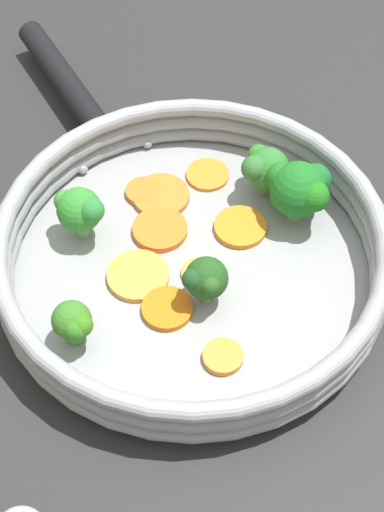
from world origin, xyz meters
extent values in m
plane|color=#252627|center=(0.00, 0.00, 0.00)|extent=(4.00, 4.00, 0.00)
cylinder|color=#939699|center=(0.00, 0.00, 0.01)|extent=(0.28, 0.28, 0.01)
torus|color=#91959C|center=(0.00, 0.00, 0.02)|extent=(0.30, 0.30, 0.01)
torus|color=#91959C|center=(0.00, 0.00, 0.03)|extent=(0.30, 0.30, 0.01)
torus|color=#91959C|center=(0.00, 0.00, 0.05)|extent=(0.30, 0.30, 0.01)
cylinder|color=black|center=(0.22, -0.06, 0.02)|extent=(0.17, 0.07, 0.02)
sphere|color=#92969A|center=(0.12, -0.07, 0.01)|extent=(0.01, 0.01, 0.01)
sphere|color=#949496|center=(0.14, -0.01, 0.01)|extent=(0.01, 0.01, 0.01)
cylinder|color=#F9973B|center=(0.02, 0.04, 0.01)|extent=(0.05, 0.05, 0.01)
cylinder|color=orange|center=(0.00, -0.05, 0.01)|extent=(0.04, 0.04, 0.01)
cylinder|color=orange|center=(0.07, -0.03, 0.01)|extent=(0.05, 0.05, 0.01)
cylinder|color=orange|center=(0.04, -0.01, 0.01)|extent=(0.06, 0.06, 0.01)
cylinder|color=orange|center=(-0.01, 0.04, 0.01)|extent=(0.05, 0.05, 0.01)
cylinder|color=orange|center=(0.06, -0.08, 0.01)|extent=(0.04, 0.04, 0.00)
cylinder|color=orange|center=(-0.07, 0.04, 0.01)|extent=(0.04, 0.04, 0.01)
cylinder|color=orange|center=(0.08, -0.03, 0.01)|extent=(0.04, 0.04, 0.01)
cylinder|color=orange|center=(-0.01, 0.00, 0.01)|extent=(0.04, 0.04, 0.00)
cylinder|color=#7DA75D|center=(-0.02, -0.09, 0.02)|extent=(0.01, 0.01, 0.02)
sphere|color=#1A6A21|center=(-0.02, -0.09, 0.04)|extent=(0.04, 0.04, 0.04)
sphere|color=#176027|center=(-0.03, -0.11, 0.05)|extent=(0.03, 0.03, 0.03)
sphere|color=#1C6F18|center=(-0.04, -0.09, 0.05)|extent=(0.02, 0.02, 0.02)
sphere|color=#1C6D1B|center=(-0.01, -0.09, 0.05)|extent=(0.02, 0.02, 0.02)
cylinder|color=#7C944F|center=(-0.03, 0.01, 0.02)|extent=(0.01, 0.01, 0.02)
sphere|color=#1F4E1B|center=(-0.03, 0.01, 0.04)|extent=(0.03, 0.03, 0.03)
sphere|color=#1D4420|center=(-0.02, 0.02, 0.04)|extent=(0.02, 0.02, 0.02)
sphere|color=#26511F|center=(-0.04, 0.02, 0.04)|extent=(0.01, 0.01, 0.01)
cylinder|color=#639248|center=(0.02, 0.10, 0.02)|extent=(0.01, 0.01, 0.02)
sphere|color=#377624|center=(0.02, 0.10, 0.03)|extent=(0.03, 0.03, 0.03)
sphere|color=#38751A|center=(0.01, 0.10, 0.04)|extent=(0.02, 0.02, 0.02)
sphere|color=#2E771B|center=(0.01, 0.11, 0.04)|extent=(0.02, 0.02, 0.02)
cylinder|color=#84AC63|center=(0.08, 0.04, 0.02)|extent=(0.01, 0.01, 0.02)
sphere|color=#2F842B|center=(0.08, 0.04, 0.04)|extent=(0.04, 0.04, 0.04)
sphere|color=#297C32|center=(0.07, 0.03, 0.05)|extent=(0.02, 0.02, 0.02)
sphere|color=#378632|center=(0.10, 0.04, 0.04)|extent=(0.02, 0.02, 0.02)
cylinder|color=#6C8E52|center=(0.01, -0.10, 0.02)|extent=(0.01, 0.01, 0.02)
sphere|color=#2D722E|center=(0.01, -0.10, 0.04)|extent=(0.04, 0.04, 0.04)
sphere|color=#2B7827|center=(0.03, -0.10, 0.04)|extent=(0.02, 0.02, 0.02)
sphere|color=#306C30|center=(0.02, -0.09, 0.04)|extent=(0.02, 0.02, 0.02)
camera|label=1|loc=(-0.28, 0.28, 0.53)|focal=60.00mm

